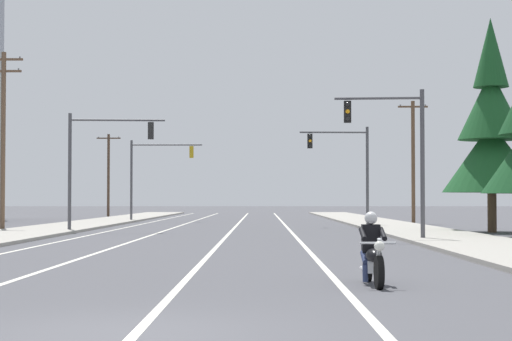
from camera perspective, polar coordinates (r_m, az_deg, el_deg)
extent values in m
plane|color=#47474C|center=(11.71, -8.55, -10.24)|extent=(400.00, 400.00, 0.00)
cube|color=beige|center=(56.49, -1.29, -3.58)|extent=(0.16, 100.00, 0.01)
cube|color=beige|center=(56.71, -4.94, -3.57)|extent=(0.16, 100.00, 0.01)
cube|color=beige|center=(56.49, 1.93, -3.58)|extent=(0.16, 100.00, 0.01)
cube|color=beige|center=(57.05, -7.85, -3.55)|extent=(0.16, 100.00, 0.01)
cube|color=#9E998E|center=(52.08, 9.10, -3.63)|extent=(4.40, 110.00, 0.14)
cube|color=#9E998E|center=(52.73, -12.25, -3.59)|extent=(4.40, 110.00, 0.14)
cylinder|color=black|center=(17.06, 7.92, -6.51)|extent=(0.13, 0.64, 0.64)
cylinder|color=black|center=(18.59, 7.19, -6.13)|extent=(0.13, 0.64, 0.64)
cylinder|color=silver|center=(17.14, 7.87, -5.44)|extent=(0.08, 0.33, 0.68)
sphere|color=white|center=(16.98, 7.94, -4.84)|extent=(0.20, 0.20, 0.20)
cylinder|color=silver|center=(17.17, 7.84, -4.64)|extent=(0.70, 0.06, 0.04)
ellipsoid|color=black|center=(17.69, 7.59, -5.44)|extent=(0.33, 0.57, 0.28)
cube|color=silver|center=(17.82, 7.54, -6.15)|extent=(0.25, 0.44, 0.24)
cube|color=black|center=(18.12, 7.39, -5.54)|extent=(0.29, 0.53, 0.12)
cube|color=black|center=(18.52, 7.21, -5.21)|extent=(0.21, 0.36, 0.08)
cylinder|color=silver|center=(18.20, 6.92, -6.28)|extent=(0.09, 0.55, 0.08)
cube|color=black|center=(18.06, 7.40, -4.35)|extent=(0.36, 0.25, 0.56)
sphere|color=silver|center=(18.03, 7.41, -3.05)|extent=(0.26, 0.26, 0.26)
cylinder|color=navy|center=(17.97, 7.92, -5.57)|extent=(0.15, 0.44, 0.30)
cylinder|color=navy|center=(17.82, 8.07, -6.57)|extent=(0.11, 0.16, 0.35)
cylinder|color=black|center=(17.83, 8.16, -4.05)|extent=(0.11, 0.52, 0.27)
cylinder|color=navy|center=(17.93, 7.03, -5.58)|extent=(0.15, 0.44, 0.30)
cylinder|color=navy|center=(17.77, 7.05, -6.59)|extent=(0.11, 0.16, 0.35)
cylinder|color=black|center=(17.77, 6.88, -4.07)|extent=(0.11, 0.52, 0.27)
cylinder|color=#47474C|center=(36.76, 10.66, 0.35)|extent=(0.18, 0.18, 6.20)
cylinder|color=#47474C|center=(36.80, 7.86, 4.63)|extent=(3.58, 0.33, 0.11)
cube|color=black|center=(36.67, 5.91, 3.78)|extent=(0.31, 0.26, 0.90)
sphere|color=black|center=(36.55, 5.92, 4.27)|extent=(0.18, 0.18, 0.18)
sphere|color=orange|center=(36.52, 5.92, 3.80)|extent=(0.18, 0.18, 0.18)
sphere|color=black|center=(36.49, 5.92, 3.33)|extent=(0.18, 0.18, 0.18)
cylinder|color=#47474C|center=(47.19, -11.90, -0.12)|extent=(0.18, 0.18, 6.20)
cylinder|color=#47474C|center=(47.04, -8.89, 3.22)|extent=(4.94, 0.42, 0.11)
cube|color=black|center=(46.86, -6.78, 2.56)|extent=(0.31, 0.26, 0.90)
sphere|color=black|center=(47.03, -6.77, 2.91)|extent=(0.18, 0.18, 0.18)
sphere|color=orange|center=(47.01, -6.77, 2.54)|extent=(0.18, 0.18, 0.18)
sphere|color=black|center=(46.99, -6.77, 2.18)|extent=(0.18, 0.18, 0.18)
cylinder|color=#47474C|center=(55.31, 7.18, -0.39)|extent=(0.18, 0.18, 6.20)
cylinder|color=#47474C|center=(55.12, 5.01, 2.46)|extent=(4.21, 0.35, 0.11)
cube|color=black|center=(54.90, 3.49, 1.90)|extent=(0.31, 0.26, 0.90)
sphere|color=black|center=(54.77, 3.50, 2.23)|extent=(0.18, 0.18, 0.18)
sphere|color=orange|center=(54.75, 3.51, 1.91)|extent=(0.18, 0.18, 0.18)
sphere|color=black|center=(54.73, 3.51, 1.60)|extent=(0.18, 0.18, 0.18)
cylinder|color=#47474C|center=(68.22, -8.02, -0.66)|extent=(0.18, 0.18, 6.20)
cylinder|color=#47474C|center=(67.97, -5.76, 1.65)|extent=(5.41, 0.16, 0.11)
cube|color=#B79319|center=(67.74, -4.17, 1.19)|extent=(0.30, 0.24, 0.90)
sphere|color=black|center=(67.91, -4.16, 1.44)|extent=(0.18, 0.18, 0.18)
sphere|color=orange|center=(67.90, -4.16, 1.19)|extent=(0.18, 0.18, 0.18)
sphere|color=black|center=(67.88, -4.16, 0.93)|extent=(0.18, 0.18, 0.18)
cylinder|color=brown|center=(50.43, -15.96, 1.84)|extent=(0.26, 0.26, 9.78)
cube|color=brown|center=(50.91, -15.92, 6.89)|extent=(2.10, 0.12, 0.12)
cylinder|color=slate|center=(50.69, -14.95, 7.04)|extent=(0.08, 0.08, 0.12)
cube|color=brown|center=(50.82, -15.93, 6.17)|extent=(1.94, 0.12, 0.12)
cylinder|color=slate|center=(50.61, -15.03, 6.31)|extent=(0.08, 0.08, 0.12)
cylinder|color=brown|center=(63.02, 10.08, 0.53)|extent=(0.26, 0.26, 8.60)
cube|color=brown|center=(63.30, 10.06, 4.06)|extent=(2.10, 0.12, 0.12)
cylinder|color=slate|center=(63.17, 9.27, 4.16)|extent=(0.08, 0.08, 0.12)
cylinder|color=slate|center=(63.46, 10.84, 4.14)|extent=(0.08, 0.08, 0.12)
cylinder|color=#4C3828|center=(88.23, -9.47, -0.30)|extent=(0.26, 0.26, 8.10)
cube|color=#4C3828|center=(88.40, -9.46, 2.06)|extent=(2.35, 0.12, 0.12)
cylinder|color=slate|center=(88.58, -10.09, 2.12)|extent=(0.08, 0.08, 0.12)
cylinder|color=slate|center=(88.24, -8.83, 2.13)|extent=(0.08, 0.08, 0.12)
cylinder|color=#4C3828|center=(47.00, 14.95, -2.62)|extent=(0.46, 0.46, 2.06)
cone|color=#194C23|center=(47.04, 14.92, 0.84)|extent=(5.03, 5.03, 3.61)
cone|color=#194C23|center=(47.24, 14.89, 4.12)|extent=(3.42, 3.42, 3.61)
cone|color=#194C23|center=(47.60, 14.86, 7.36)|extent=(1.81, 1.81, 3.61)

